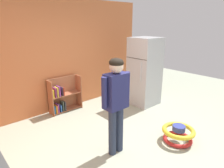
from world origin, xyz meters
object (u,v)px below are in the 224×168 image
(standing_person, at_px, (116,98))
(baby_walker, at_px, (178,133))
(refrigerator, at_px, (145,72))
(bookshelf, at_px, (63,97))

(standing_person, bearing_deg, baby_walker, -26.27)
(refrigerator, xyz_separation_m, baby_walker, (-0.95, -1.63, -0.73))
(bookshelf, distance_m, standing_person, 2.20)
(bookshelf, bearing_deg, standing_person, -93.72)
(bookshelf, xyz_separation_m, baby_walker, (0.95, -2.65, -0.21))
(refrigerator, xyz_separation_m, standing_person, (-2.04, -1.09, 0.10))
(refrigerator, distance_m, standing_person, 2.31)
(refrigerator, relative_size, standing_person, 1.09)
(refrigerator, bearing_deg, baby_walker, -120.06)
(bookshelf, height_order, standing_person, standing_person)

